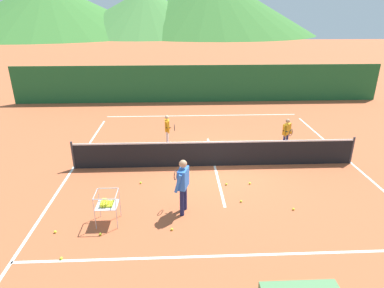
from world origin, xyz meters
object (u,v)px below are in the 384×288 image
object	(u,v)px
tennis_net	(215,153)
ball_cart	(106,203)
tennis_ball_2	(293,209)
tennis_ball_7	(100,234)
tennis_ball_0	(226,184)
tennis_ball_6	(172,229)
student_0	(167,127)
tennis_ball_9	(141,183)
tennis_ball_8	(250,183)
tennis_ball_5	(55,232)
student_1	(287,131)
tennis_ball_1	(61,258)
instructor	(183,182)
tennis_ball_3	(241,201)

from	to	relation	value
tennis_net	ball_cart	distance (m)	4.69
tennis_ball_2	tennis_ball_7	size ratio (longest dim) A/B	1.00
tennis_ball_0	tennis_ball_6	size ratio (longest dim) A/B	1.00
student_0	tennis_ball_9	distance (m)	3.57
tennis_ball_8	ball_cart	bearing A→B (deg)	-155.68
tennis_ball_5	ball_cart	bearing A→B (deg)	17.48
tennis_ball_2	tennis_ball_9	bearing A→B (deg)	158.75
tennis_ball_6	tennis_ball_7	bearing A→B (deg)	-176.12
student_1	student_0	bearing A→B (deg)	172.61
student_1	tennis_ball_7	size ratio (longest dim) A/B	19.11
tennis_net	tennis_ball_5	distance (m)	5.93
ball_cart	tennis_ball_1	distance (m)	1.72
ball_cart	tennis_ball_0	world-z (taller)	ball_cart
tennis_ball_0	tennis_ball_1	bearing A→B (deg)	-142.41
student_0	tennis_ball_6	world-z (taller)	student_0
student_1	tennis_ball_6	bearing A→B (deg)	-131.23
student_0	ball_cart	size ratio (longest dim) A/B	1.48
tennis_ball_5	tennis_ball_6	size ratio (longest dim) A/B	1.00
student_0	ball_cart	xyz separation A→B (m)	(-1.48, -5.51, -0.21)
tennis_ball_8	tennis_ball_6	bearing A→B (deg)	-137.21
tennis_net	instructor	size ratio (longest dim) A/B	6.35
tennis_net	tennis_ball_1	world-z (taller)	tennis_net
tennis_ball_0	tennis_net	bearing A→B (deg)	98.77
student_0	tennis_ball_5	xyz separation A→B (m)	(-2.77, -5.92, -0.77)
instructor	tennis_ball_5	size ratio (longest dim) A/B	23.89
tennis_ball_0	tennis_ball_1	world-z (taller)	same
tennis_ball_9	tennis_net	bearing A→B (deg)	25.55
instructor	tennis_ball_6	distance (m)	1.30
student_0	tennis_ball_7	size ratio (longest dim) A/B	19.59
tennis_net	tennis_ball_0	size ratio (longest dim) A/B	151.75
tennis_ball_0	tennis_ball_9	world-z (taller)	same
tennis_ball_7	tennis_ball_6	bearing A→B (deg)	3.88
instructor	tennis_ball_2	xyz separation A→B (m)	(3.17, -0.06, -0.94)
tennis_net	tennis_ball_9	distance (m)	2.93
tennis_ball_5	tennis_ball_6	bearing A→B (deg)	-0.48
tennis_ball_2	tennis_ball_6	size ratio (longest dim) A/B	1.00
tennis_ball_0	tennis_ball_1	xyz separation A→B (m)	(-4.30, -3.31, 0.00)
tennis_net	student_1	distance (m)	3.47
tennis_ball_5	tennis_ball_7	bearing A→B (deg)	-7.14
instructor	tennis_ball_7	bearing A→B (deg)	-155.60
tennis_ball_0	tennis_ball_2	world-z (taller)	same
tennis_ball_0	tennis_ball_5	xyz separation A→B (m)	(-4.77, -2.31, 0.00)
tennis_net	student_0	distance (m)	2.80
tennis_ball_0	instructor	bearing A→B (deg)	-134.18
tennis_ball_9	tennis_ball_0	bearing A→B (deg)	-4.44
ball_cart	student_1	bearing A→B (deg)	37.42
tennis_ball_2	tennis_ball_8	xyz separation A→B (m)	(-0.94, 1.58, 0.00)
tennis_ball_1	tennis_ball_3	xyz separation A→B (m)	(4.59, 2.25, 0.00)
tennis_ball_7	tennis_ball_1	bearing A→B (deg)	-130.04
tennis_ball_1	tennis_ball_7	distance (m)	1.11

